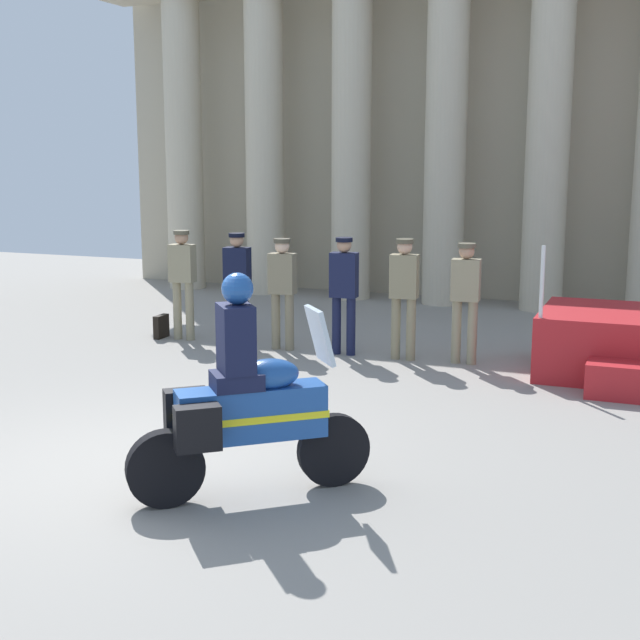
{
  "coord_description": "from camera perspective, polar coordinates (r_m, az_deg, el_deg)",
  "views": [
    {
      "loc": [
        4.55,
        -6.55,
        2.83
      ],
      "look_at": [
        0.97,
        2.44,
        1.01
      ],
      "focal_mm": 49.4,
      "sensor_mm": 36.0,
      "label": 1
    }
  ],
  "objects": [
    {
      "name": "motorcycle_with_rider",
      "position": [
        7.32,
        -5.02,
        -5.52
      ],
      "size": [
        1.67,
        1.44,
        1.9
      ],
      "rotation": [
        0.0,
        0.0,
        0.7
      ],
      "color": "black",
      "rests_on": "ground_plane"
    },
    {
      "name": "officer_in_row_0",
      "position": [
        13.68,
        -8.89,
        2.87
      ],
      "size": [
        0.4,
        0.25,
        1.69
      ],
      "rotation": [
        0.0,
        0.0,
        3.22
      ],
      "color": "gray",
      "rests_on": "ground_plane"
    },
    {
      "name": "officer_in_row_3",
      "position": [
        12.49,
        1.56,
        2.21
      ],
      "size": [
        0.4,
        0.25,
        1.68
      ],
      "rotation": [
        0.0,
        0.0,
        3.22
      ],
      "color": "#141938",
      "rests_on": "ground_plane"
    },
    {
      "name": "officer_in_row_5",
      "position": [
        12.09,
        9.4,
        1.73
      ],
      "size": [
        0.4,
        0.25,
        1.66
      ],
      "rotation": [
        0.0,
        0.0,
        3.22
      ],
      "color": "gray",
      "rests_on": "ground_plane"
    },
    {
      "name": "colonnade_backdrop",
      "position": [
        17.4,
        8.56,
        13.02
      ],
      "size": [
        14.57,
        1.62,
        6.9
      ],
      "color": "#B6AB91",
      "rests_on": "ground_plane"
    },
    {
      "name": "briefcase_on_ground",
      "position": [
        14.0,
        -10.25,
        -0.41
      ],
      "size": [
        0.1,
        0.32,
        0.36
      ],
      "primitive_type": "cube",
      "color": "black",
      "rests_on": "ground_plane"
    },
    {
      "name": "ground_plane",
      "position": [
        8.46,
        -12.48,
        -9.13
      ],
      "size": [
        28.0,
        28.0,
        0.0
      ],
      "primitive_type": "plane",
      "color": "gray"
    },
    {
      "name": "officer_in_row_2",
      "position": [
        12.82,
        -2.45,
        2.3
      ],
      "size": [
        0.4,
        0.25,
        1.64
      ],
      "rotation": [
        0.0,
        0.0,
        3.22
      ],
      "color": "#7A7056",
      "rests_on": "ground_plane"
    },
    {
      "name": "officer_in_row_1",
      "position": [
        13.33,
        -5.37,
        2.7
      ],
      "size": [
        0.4,
        0.25,
        1.68
      ],
      "rotation": [
        0.0,
        0.0,
        3.22
      ],
      "color": "black",
      "rests_on": "ground_plane"
    },
    {
      "name": "officer_in_row_4",
      "position": [
        12.22,
        5.46,
        2.01
      ],
      "size": [
        0.4,
        0.25,
        1.69
      ],
      "rotation": [
        0.0,
        0.0,
        3.22
      ],
      "color": "#847A5B",
      "rests_on": "ground_plane"
    }
  ]
}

